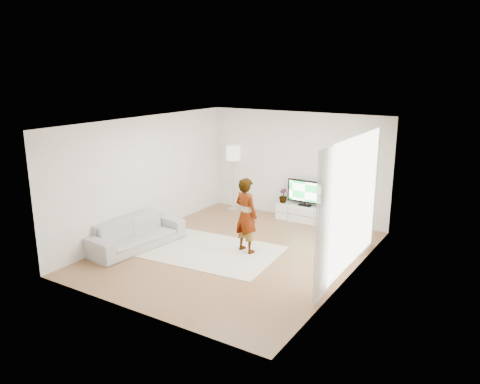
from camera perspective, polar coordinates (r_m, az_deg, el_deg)
The scene contains 17 objects.
floor at distance 10.21m, azimuth -0.63°, elevation -7.37°, with size 6.00×6.00×0.00m, color #9F7248.
ceiling at distance 9.51m, azimuth -0.68°, elevation 8.44°, with size 6.00×6.00×0.00m, color white.
wall_left at distance 11.27m, azimuth -11.44°, elevation 1.94°, with size 0.02×6.00×2.80m, color white.
wall_right at distance 8.73m, azimuth 13.33°, elevation -1.93°, with size 0.02×6.00×2.80m, color white.
wall_back at distance 12.34m, azimuth 6.86°, elevation 3.23°, with size 5.00×0.02×2.80m, color white.
wall_front at distance 7.52m, azimuth -13.06°, elevation -4.64°, with size 5.00×0.02×2.80m, color white.
window at distance 9.00m, azimuth 13.85°, elevation -1.13°, with size 0.01×2.60×2.50m, color white.
curtain_near at distance 7.88m, azimuth 10.26°, elevation -3.97°, with size 0.04×0.70×2.60m, color white.
curtain_far at distance 10.25m, azimuth 15.68°, elevation 0.11°, with size 0.04×0.70×2.60m, color white.
media_console at distance 12.28m, azimuth 7.81°, elevation -2.62°, with size 1.46×0.42×0.41m.
television at distance 12.15m, azimuth 7.96°, elevation -0.00°, with size 0.97×0.19×0.68m.
game_console at distance 11.96m, azimuth 10.66°, elevation -1.62°, with size 0.07×0.17×0.23m.
potted_plant at distance 12.42m, azimuth 5.27°, elevation -0.43°, with size 0.21×0.21×0.38m, color #3F7238.
rug at distance 10.26m, azimuth -3.36°, elevation -7.25°, with size 2.77×1.99×0.01m, color silver.
player at distance 9.98m, azimuth 0.74°, elevation -2.83°, with size 0.60×0.39×1.63m, color #334772.
sofa at distance 10.63m, azimuth -12.56°, elevation -4.96°, with size 2.22×0.87×0.65m, color #B8B8B3.
floor_lamp at distance 12.89m, azimuth -0.84°, elevation 4.44°, with size 0.40×0.40×1.81m.
Camera 1 is at (5.08, -7.97, 3.86)m, focal length 35.00 mm.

